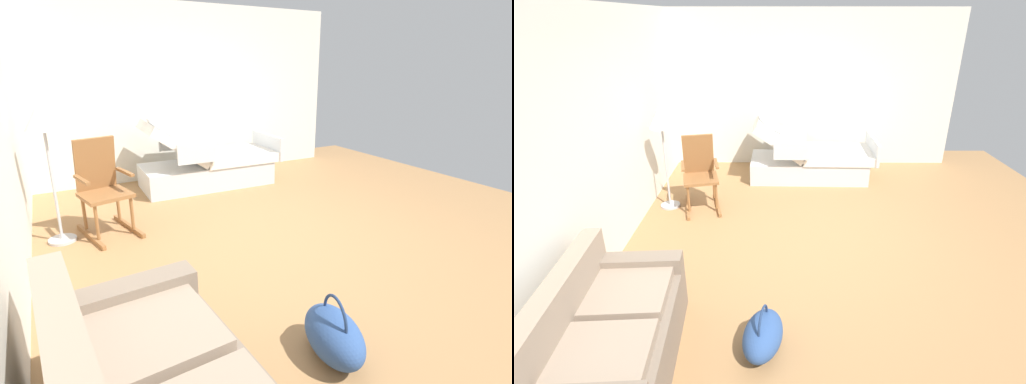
# 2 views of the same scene
# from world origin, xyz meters

# --- Properties ---
(ground_plane) EXTENTS (7.43, 7.43, 0.00)m
(ground_plane) POSITION_xyz_m (0.00, 0.00, 0.00)
(ground_plane) COLOR #9E7247
(back_wall) EXTENTS (6.15, 0.10, 2.70)m
(back_wall) POSITION_xyz_m (0.00, 2.51, 1.35)
(back_wall) COLOR silver
(back_wall) RESTS_ON ground
(side_wall) EXTENTS (0.10, 5.12, 2.70)m
(side_wall) POSITION_xyz_m (3.02, 0.00, 1.35)
(side_wall) COLOR silver
(side_wall) RESTS_ON ground
(hospital_bed) EXTENTS (1.06, 2.08, 1.14)m
(hospital_bed) POSITION_xyz_m (2.24, 0.05, 0.31)
(hospital_bed) COLOR silver
(hospital_bed) RESTS_ON ground
(couch) EXTENTS (1.65, 0.95, 0.85)m
(couch) POSITION_xyz_m (-1.88, 1.90, 0.31)
(couch) COLOR #7D6C5C
(couch) RESTS_ON ground
(rocking_chair) EXTENTS (0.85, 0.63, 1.05)m
(rocking_chair) POSITION_xyz_m (1.11, 1.71, 0.50)
(rocking_chair) COLOR brown
(rocking_chair) RESTS_ON ground
(floor_lamp) EXTENTS (0.34, 0.34, 1.48)m
(floor_lamp) POSITION_xyz_m (1.07, 2.17, 1.23)
(floor_lamp) COLOR #B2B5BA
(floor_lamp) RESTS_ON ground
(duffel_bag) EXTENTS (0.61, 0.43, 0.43)m
(duffel_bag) POSITION_xyz_m (-1.64, 0.75, 0.15)
(duffel_bag) COLOR #2D4C84
(duffel_bag) RESTS_ON ground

